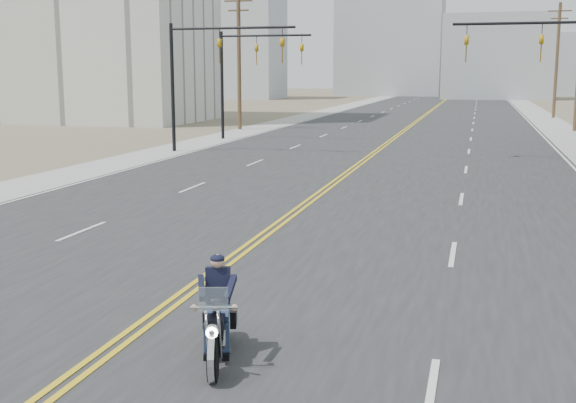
{
  "coord_description": "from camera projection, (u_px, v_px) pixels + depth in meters",
  "views": [
    {
      "loc": [
        5.47,
        -5.35,
        4.32
      ],
      "look_at": [
        1.57,
        9.43,
        1.6
      ],
      "focal_mm": 45.0,
      "sensor_mm": 36.0,
      "label": 1
    }
  ],
  "objects": [
    {
      "name": "haze_bldg_b",
      "position": [
        497.0,
        57.0,
        122.97
      ],
      "size": [
        18.0,
        14.0,
        14.0
      ],
      "primitive_type": "cube",
      "color": "#ADB2B7",
      "rests_on": "ground"
    },
    {
      "name": "road",
      "position": [
        424.0,
        116.0,
        73.85
      ],
      "size": [
        20.0,
        200.0,
        0.01
      ],
      "primitive_type": "cube",
      "color": "#303033",
      "rests_on": "ground"
    },
    {
      "name": "utility_pole_left",
      "position": [
        239.0,
        58.0,
        55.1
      ],
      "size": [
        2.2,
        0.3,
        10.5
      ],
      "color": "brown",
      "rests_on": "ground"
    },
    {
      "name": "haze_bldg_a",
      "position": [
        239.0,
        34.0,
        123.56
      ],
      "size": [
        14.0,
        12.0,
        22.0
      ],
      "primitive_type": "cube",
      "color": "#B7BCC6",
      "rests_on": "ground"
    },
    {
      "name": "traffic_mast_right",
      "position": [
        557.0,
        60.0,
        34.56
      ],
      "size": [
        7.1,
        0.26,
        7.0
      ],
      "color": "black",
      "rests_on": "ground"
    },
    {
      "name": "haze_bldg_f",
      "position": [
        191.0,
        54.0,
        142.13
      ],
      "size": [
        12.0,
        12.0,
        16.0
      ],
      "primitive_type": "cube",
      "color": "#ADB2B7",
      "rests_on": "ground"
    },
    {
      "name": "sidewalk_right",
      "position": [
        542.0,
        118.0,
        70.96
      ],
      "size": [
        3.0,
        200.0,
        0.01
      ],
      "primitive_type": "cube",
      "color": "#A5A5A0",
      "rests_on": "ground"
    },
    {
      "name": "utility_pole_e",
      "position": [
        557.0,
        58.0,
        69.71
      ],
      "size": [
        2.2,
        0.3,
        11.0
      ],
      "color": "brown",
      "rests_on": "ground"
    },
    {
      "name": "motorcyclist",
      "position": [
        217.0,
        311.0,
        10.85
      ],
      "size": [
        1.4,
        2.21,
        1.6
      ],
      "primitive_type": null,
      "rotation": [
        0.0,
        0.0,
        3.41
      ],
      "color": "black",
      "rests_on": "ground"
    },
    {
      "name": "traffic_mast_far",
      "position": [
        246.0,
        65.0,
        46.79
      ],
      "size": [
        6.1,
        0.26,
        7.0
      ],
      "color": "black",
      "rests_on": "ground"
    },
    {
      "name": "haze_bldg_d",
      "position": [
        391.0,
        28.0,
        141.22
      ],
      "size": [
        20.0,
        15.0,
        26.0
      ],
      "primitive_type": "cube",
      "color": "#ADB2B7",
      "rests_on": "ground"
    },
    {
      "name": "traffic_mast_left",
      "position": [
        206.0,
        62.0,
        39.08
      ],
      "size": [
        7.1,
        0.26,
        7.0
      ],
      "color": "black",
      "rests_on": "ground"
    },
    {
      "name": "sidewalk_left",
      "position": [
        315.0,
        114.0,
        76.75
      ],
      "size": [
        3.0,
        200.0,
        0.01
      ],
      "primitive_type": "cube",
      "color": "#A5A5A0",
      "rests_on": "ground"
    }
  ]
}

